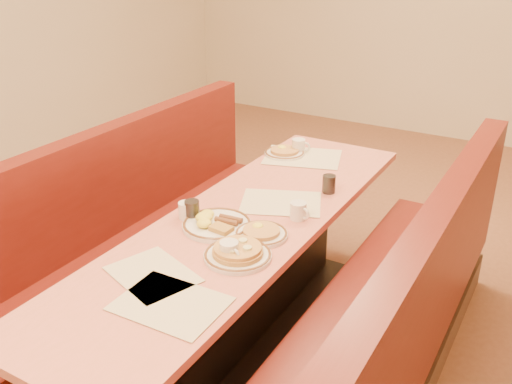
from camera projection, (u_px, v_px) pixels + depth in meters
The scene contains 18 objects.
ground at pixel (245, 346), 3.02m from camera, with size 8.00×8.00×0.00m, color #9E6647.
diner_table at pixel (244, 286), 2.86m from camera, with size 0.70×2.50×0.75m.
booth_left at pixel (133, 251), 3.20m from camera, with size 0.55×2.50×1.05m.
booth_right at pixel (385, 336), 2.53m from camera, with size 0.55×2.50×1.05m.
placemat_near_left at pixel (153, 274), 2.27m from camera, with size 0.35×0.26×0.00m, color beige.
placemat_near_right at pixel (171, 304), 2.09m from camera, with size 0.39×0.29×0.00m, color beige.
placemat_far_left at pixel (303, 157), 3.46m from camera, with size 0.45×0.34×0.00m, color beige.
placemat_far_right at pixel (281, 202), 2.87m from camera, with size 0.40×0.30×0.00m, color beige.
pancake_plate at pixel (238, 253), 2.38m from camera, with size 0.29×0.29×0.06m.
eggs_plate at pixel (216, 223), 2.63m from camera, with size 0.32×0.32×0.06m.
extra_plate_mid at pixel (261, 233), 2.55m from camera, with size 0.24×0.24×0.05m.
extra_plate_far at pixel (284, 152), 3.49m from camera, with size 0.25×0.25×0.05m.
coffee_mug_a at pixel (230, 251), 2.35m from camera, with size 0.11×0.08×0.08m.
coffee_mug_b at pixel (187, 210), 2.71m from camera, with size 0.11×0.07×0.08m.
coffee_mug_c at pixel (299, 211), 2.70m from camera, with size 0.11×0.08×0.08m.
coffee_mug_d at pixel (299, 146), 3.52m from camera, with size 0.11×0.08×0.09m.
soda_tumbler_near at pixel (192, 210), 2.69m from camera, with size 0.07×0.07×0.10m.
soda_tumbler_mid at pixel (329, 184), 2.98m from camera, with size 0.07×0.07×0.10m.
Camera 1 is at (1.26, -2.05, 1.99)m, focal length 40.00 mm.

